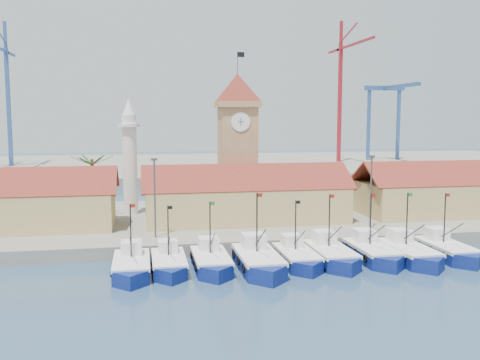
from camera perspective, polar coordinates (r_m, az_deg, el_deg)
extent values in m
plane|color=navy|center=(52.38, 4.84, -10.03)|extent=(400.00, 400.00, 0.00)
cube|color=gray|center=(74.98, 0.00, -4.35)|extent=(140.00, 32.00, 1.50)
cube|color=gray|center=(159.57, -5.62, 1.51)|extent=(240.00, 80.00, 2.00)
cube|color=navy|center=(53.32, -11.50, -9.30)|extent=(3.40, 7.68, 1.75)
cube|color=navy|center=(49.63, -11.57, -10.50)|extent=(3.39, 3.39, 1.75)
cube|color=silver|center=(53.09, -11.52, -8.39)|extent=(3.46, 7.90, 0.34)
cube|color=silver|center=(54.76, -11.50, -7.09)|extent=(2.04, 2.13, 1.36)
cylinder|color=black|center=(52.94, -11.58, -5.41)|extent=(0.14, 0.14, 5.43)
cube|color=#A5140F|center=(52.47, -11.38, -2.71)|extent=(0.49, 0.02, 0.34)
cube|color=navy|center=(53.86, -7.59, -9.09)|extent=(3.21, 7.26, 1.65)
cube|color=navy|center=(50.38, -7.38, -10.19)|extent=(3.21, 3.21, 1.65)
cube|color=silver|center=(53.64, -7.61, -8.24)|extent=(3.27, 7.46, 0.32)
cube|color=silver|center=(55.22, -7.71, -7.03)|extent=(1.92, 2.02, 1.28)
cylinder|color=black|center=(53.50, -7.67, -5.46)|extent=(0.13, 0.13, 5.13)
cube|color=black|center=(53.07, -7.46, -2.93)|extent=(0.46, 0.02, 0.32)
cube|color=navy|center=(54.06, -3.12, -8.96)|extent=(3.37, 7.61, 1.73)
cube|color=navy|center=(50.43, -2.56, -10.10)|extent=(3.36, 3.36, 1.73)
cube|color=silver|center=(53.83, -3.13, -8.07)|extent=(3.43, 7.83, 0.34)
cube|color=silver|center=(55.48, -3.39, -6.81)|extent=(2.02, 2.12, 1.35)
cylinder|color=black|center=(53.68, -3.21, -5.16)|extent=(0.13, 0.13, 5.38)
cube|color=#197226|center=(53.26, -2.97, -2.52)|extent=(0.48, 0.02, 0.34)
cube|color=navy|center=(53.78, 1.92, -8.96)|extent=(3.81, 8.61, 1.96)
cube|color=navy|center=(49.75, 3.00, -10.26)|extent=(3.81, 3.81, 1.96)
cube|color=silver|center=(53.53, 1.93, -7.95)|extent=(3.88, 8.85, 0.38)
cube|color=silver|center=(55.36, 1.45, -6.53)|extent=(2.28, 2.39, 1.52)
cylinder|color=black|center=(53.37, 1.81, -4.64)|extent=(0.15, 0.15, 6.09)
cube|color=#A5140F|center=(52.95, 2.11, -1.63)|extent=(0.54, 0.02, 0.38)
cube|color=navy|center=(55.90, 6.04, -8.47)|extent=(3.30, 7.46, 1.70)
cube|color=navy|center=(52.46, 7.21, -9.49)|extent=(3.30, 3.30, 1.70)
cube|color=silver|center=(55.69, 6.05, -7.63)|extent=(3.36, 7.67, 0.33)
cube|color=silver|center=(57.25, 5.53, -6.45)|extent=(1.98, 2.07, 1.32)
cylinder|color=black|center=(55.54, 5.94, -4.87)|extent=(0.13, 0.13, 5.28)
cube|color=black|center=(55.18, 6.21, -2.36)|extent=(0.47, 0.02, 0.33)
cube|color=navy|center=(57.14, 9.61, -8.15)|extent=(3.56, 8.05, 1.83)
cube|color=navy|center=(53.52, 11.10, -9.20)|extent=(3.55, 3.55, 1.83)
cube|color=silver|center=(56.92, 9.62, -7.26)|extent=(3.63, 8.27, 0.36)
cube|color=silver|center=(58.58, 8.96, -6.04)|extent=(2.13, 2.23, 1.42)
cylinder|color=black|center=(56.78, 9.50, -4.36)|extent=(0.14, 0.14, 5.69)
cube|color=#A5140F|center=(56.43, 9.80, -1.71)|extent=(0.51, 0.02, 0.36)
cube|color=navy|center=(58.96, 13.85, -7.80)|extent=(3.51, 7.95, 1.81)
cube|color=navy|center=(55.48, 15.56, -8.76)|extent=(3.51, 3.51, 1.81)
cube|color=silver|center=(58.74, 13.88, -6.95)|extent=(3.58, 8.17, 0.35)
cube|color=silver|center=(60.33, 13.12, -5.79)|extent=(2.11, 2.21, 1.41)
cylinder|color=black|center=(58.61, 13.75, -4.17)|extent=(0.14, 0.14, 5.62)
cube|color=#A5140F|center=(58.29, 14.05, -1.63)|extent=(0.50, 0.02, 0.35)
cube|color=navy|center=(59.71, 17.49, -7.72)|extent=(3.59, 8.13, 1.85)
cube|color=navy|center=(56.27, 19.44, -8.67)|extent=(3.59, 3.59, 1.85)
cube|color=silver|center=(59.49, 17.52, -6.86)|extent=(3.66, 8.36, 0.36)
cube|color=silver|center=(61.07, 16.65, -5.70)|extent=(2.16, 2.26, 1.44)
cylinder|color=black|center=(59.35, 17.38, -4.05)|extent=(0.14, 0.14, 5.75)
cube|color=#197226|center=(59.05, 17.69, -1.49)|extent=(0.51, 0.02, 0.36)
cube|color=navy|center=(62.45, 21.09, -7.25)|extent=(3.47, 7.85, 1.78)
cube|color=navy|center=(59.25, 23.09, -8.08)|extent=(3.47, 3.47, 1.78)
cube|color=silver|center=(62.25, 21.13, -6.46)|extent=(3.54, 8.07, 0.35)
cube|color=silver|center=(63.72, 20.23, -5.40)|extent=(2.08, 2.18, 1.39)
cylinder|color=black|center=(62.12, 20.99, -3.86)|extent=(0.14, 0.14, 5.55)
cube|color=#A5140F|center=(61.86, 21.29, -1.50)|extent=(0.50, 0.02, 0.35)
cube|color=tan|center=(70.59, 0.59, -2.56)|extent=(26.00, 10.00, 4.50)
cube|color=maroon|center=(67.65, 1.00, 0.25)|extent=(27.04, 5.13, 3.21)
cube|color=maroon|center=(72.53, 0.21, 0.68)|extent=(27.04, 5.13, 3.21)
cube|color=tan|center=(82.84, 22.88, -1.72)|extent=(30.00, 10.00, 4.50)
cube|color=maroon|center=(80.35, 23.97, 0.68)|extent=(31.20, 5.13, 3.21)
cube|color=maroon|center=(84.50, 22.06, 1.03)|extent=(31.20, 5.13, 3.21)
cube|color=tan|center=(75.83, -0.28, 2.07)|extent=(5.00, 5.00, 15.00)
cube|color=tan|center=(75.62, -0.28, 8.05)|extent=(5.80, 5.80, 0.80)
pyramid|color=maroon|center=(75.71, -0.28, 9.79)|extent=(5.80, 5.80, 4.00)
cylinder|color=white|center=(73.09, 0.07, 6.22)|extent=(2.60, 0.15, 2.60)
cube|color=black|center=(73.01, 0.09, 6.22)|extent=(0.08, 0.02, 1.00)
cube|color=black|center=(73.01, 0.09, 6.22)|extent=(0.80, 0.02, 0.08)
cylinder|color=#3F3F44|center=(75.99, -0.28, 12.42)|extent=(0.10, 0.10, 3.00)
cube|color=black|center=(76.20, 0.10, 13.24)|extent=(1.00, 0.03, 0.70)
cylinder|color=silver|center=(76.69, -11.65, 1.61)|extent=(2.00, 2.00, 14.00)
cylinder|color=silver|center=(76.43, -11.75, 5.72)|extent=(3.00, 3.00, 0.40)
cone|color=silver|center=(76.44, -11.79, 7.67)|extent=(1.80, 1.80, 2.40)
cylinder|color=brown|center=(75.29, -15.44, -0.88)|extent=(0.44, 0.44, 8.00)
cube|color=#1E541C|center=(74.80, -14.45, 2.03)|extent=(2.80, 0.35, 1.18)
cube|color=#1E541C|center=(76.06, -14.92, 2.09)|extent=(1.71, 2.60, 1.18)
cube|color=#1E541C|center=(76.18, -15.97, 2.06)|extent=(1.71, 2.60, 1.18)
cube|color=#1E541C|center=(75.05, -16.59, 1.98)|extent=(2.80, 0.35, 1.18)
cube|color=#1E541C|center=(73.77, -16.15, 1.92)|extent=(1.71, 2.60, 1.18)
cube|color=#1E541C|center=(73.64, -15.06, 1.95)|extent=(1.71, 2.60, 1.18)
cylinder|color=#3F3F44|center=(61.07, -9.07, -1.93)|extent=(0.20, 0.20, 9.00)
cube|color=#3F3F44|center=(60.59, -9.15, 2.19)|extent=(0.70, 0.25, 0.25)
cylinder|color=#3F3F44|center=(66.91, 13.79, -1.30)|extent=(0.20, 0.20, 9.00)
cube|color=#3F3F44|center=(66.47, 13.89, 2.46)|extent=(0.70, 0.25, 0.25)
cube|color=#2F5291|center=(160.42, -23.45, 7.11)|extent=(1.00, 1.00, 32.00)
cube|color=#2F5291|center=(166.25, -23.30, 12.27)|extent=(0.60, 10.00, 0.60)
cube|color=#2F5291|center=(161.97, -23.78, 14.02)|extent=(0.80, 0.80, 7.00)
cube|color=maroon|center=(164.32, 10.58, 7.96)|extent=(1.00, 1.00, 34.56)
cube|color=maroon|center=(156.06, 12.11, 14.00)|extent=(0.60, 25.75, 0.60)
cube|color=maroon|center=(170.20, 10.08, 13.41)|extent=(0.60, 10.00, 0.60)
cube|color=maroon|center=(166.17, 10.74, 15.14)|extent=(0.80, 0.80, 7.00)
cube|color=#2F5291|center=(173.34, 13.56, 5.73)|extent=(0.90, 0.90, 22.00)
cube|color=#2F5291|center=(177.63, 16.52, 5.66)|extent=(0.90, 0.90, 22.00)
cube|color=#2F5291|center=(175.68, 15.17, 9.45)|extent=(13.00, 1.40, 1.40)
cube|color=#2F5291|center=(166.72, 16.67, 9.57)|extent=(1.40, 22.00, 1.00)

